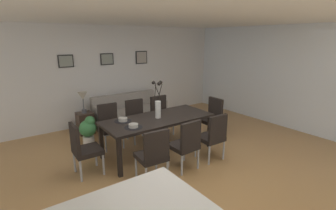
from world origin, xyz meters
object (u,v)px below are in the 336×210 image
bowl_near_right (123,119)px  sofa (130,114)px  dining_chair_mid_right (161,113)px  centerpiece_vase (158,104)px  side_table (85,123)px  framed_picture_center (107,59)px  framed_picture_left (66,61)px  table_lamp (83,98)px  dining_chair_head_east (212,116)px  dining_chair_far_right (137,118)px  dining_chair_mid_left (213,135)px  dining_chair_head_west (83,147)px  framed_picture_right (141,57)px  dining_table (158,121)px  bowl_near_left (133,125)px  dining_chair_far_left (186,143)px  dining_chair_near_left (153,153)px  dining_chair_near_right (110,123)px  potted_plant (88,130)px

bowl_near_right → sofa: bowl_near_right is taller
dining_chair_mid_right → sofa: 1.12m
centerpiece_vase → side_table: bearing=114.3°
framed_picture_center → framed_picture_left: bearing=-180.0°
dining_chair_mid_right → table_lamp: table_lamp is taller
dining_chair_head_east → centerpiece_vase: bearing=179.5°
dining_chair_far_right → sofa: size_ratio=0.50×
dining_chair_mid_left → centerpiece_vase: size_ratio=1.25×
dining_chair_head_west → framed_picture_center: size_ratio=2.57×
framed_picture_right → dining_table: bearing=-113.2°
dining_table → bowl_near_left: bearing=-162.2°
dining_chair_mid_left → framed_picture_center: 3.60m
centerpiece_vase → table_lamp: (-0.87, 1.93, -0.13)m
table_lamp → bowl_near_left: bearing=-84.4°
centerpiece_vase → framed_picture_right: size_ratio=2.02×
sofa → dining_table: bearing=-99.5°
dining_chair_mid_right → dining_chair_far_left: bearing=-110.0°
centerpiece_vase → bowl_near_left: (-0.66, -0.21, -0.24)m
bowl_near_right → framed_picture_right: size_ratio=0.47×
sofa → table_lamp: size_ratio=3.63×
dining_chair_mid_right → dining_chair_head_west: size_ratio=1.00×
dining_table → dining_chair_near_left: dining_chair_near_left is taller
dining_chair_head_east → sofa: dining_chair_head_east is taller
dining_chair_near_right → dining_chair_head_west: (-0.84, -0.86, 0.00)m
dining_table → dining_chair_head_east: dining_chair_head_east is taller
dining_chair_head_west → framed_picture_right: 3.74m
side_table → sofa: bearing=-1.6°
side_table → framed_picture_right: 2.47m
centerpiece_vase → framed_picture_left: 2.75m
framed_picture_left → bowl_near_left: bearing=-81.7°
centerpiece_vase → dining_chair_mid_left: bearing=-53.0°
bowl_near_right → framed_picture_left: size_ratio=0.47×
dining_chair_mid_left → side_table: dining_chair_mid_left is taller
dining_chair_near_right → dining_chair_mid_left: 2.19m
dining_chair_head_east → centerpiece_vase: (-1.49, 0.01, 0.51)m
bowl_near_right → centerpiece_vase: bearing=-17.6°
framed_picture_right → potted_plant: framed_picture_right is taller
side_table → framed_picture_left: 1.57m
dining_chair_mid_left → framed_picture_left: size_ratio=2.56×
dining_chair_far_left → bowl_near_right: (-0.67, 1.08, 0.27)m
dining_chair_near_right → framed_picture_left: 2.03m
dining_chair_near_left → centerpiece_vase: 1.22m
dining_chair_near_left → framed_picture_right: (1.72, 3.33, 1.22)m
dining_chair_near_left → dining_chair_far_left: bearing=1.3°
dining_chair_head_west → centerpiece_vase: (1.51, -0.00, 0.51)m
framed_picture_right → dining_chair_mid_left: bearing=-96.6°
side_table → framed_picture_right: framed_picture_right is taller
sofa → framed_picture_right: 1.71m
framed_picture_left → sofa: bearing=-21.9°
dining_chair_far_left → sofa: (0.30, 2.76, -0.23)m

